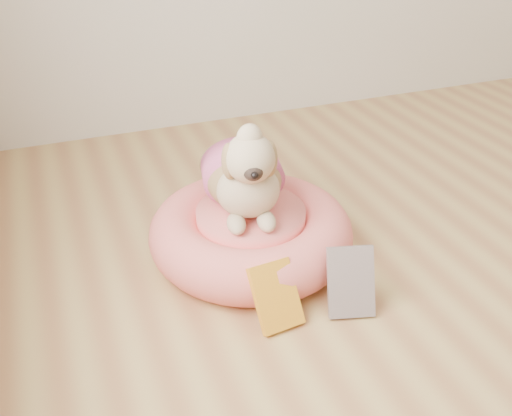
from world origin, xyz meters
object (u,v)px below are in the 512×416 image
object	(u,v)px
dog	(244,158)
book_white	(351,282)
book_yellow	(276,296)
pet_bed	(251,233)

from	to	relation	value
dog	book_white	world-z (taller)	dog
book_yellow	book_white	bearing A→B (deg)	-14.35
pet_bed	book_yellow	size ratio (longest dim) A/B	3.49
pet_bed	book_white	world-z (taller)	book_white
pet_bed	dog	world-z (taller)	dog
pet_bed	dog	xyz separation A→B (m)	(-0.01, 0.04, 0.28)
book_yellow	pet_bed	bearing A→B (deg)	75.07
book_yellow	book_white	size ratio (longest dim) A/B	0.93
pet_bed	book_yellow	world-z (taller)	same
dog	book_white	bearing A→B (deg)	-53.96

